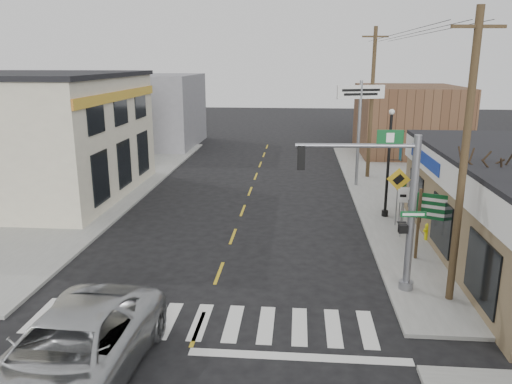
# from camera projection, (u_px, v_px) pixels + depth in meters

# --- Properties ---
(ground) EXTENTS (140.00, 140.00, 0.00)m
(ground) POSITION_uv_depth(u_px,v_px,m) (198.00, 329.00, 14.75)
(ground) COLOR black
(ground) RESTS_ON ground
(sidewalk_right) EXTENTS (6.00, 38.00, 0.13)m
(sidewalk_right) POSITION_uv_depth(u_px,v_px,m) (413.00, 208.00, 26.51)
(sidewalk_right) COLOR gray
(sidewalk_right) RESTS_ON ground
(sidewalk_left) EXTENTS (6.00, 38.00, 0.13)m
(sidewalk_left) POSITION_uv_depth(u_px,v_px,m) (86.00, 200.00, 28.00)
(sidewalk_left) COLOR gray
(sidewalk_left) RESTS_ON ground
(center_line) EXTENTS (0.12, 56.00, 0.01)m
(center_line) POSITION_uv_depth(u_px,v_px,m) (233.00, 236.00, 22.46)
(center_line) COLOR gold
(center_line) RESTS_ON ground
(crosswalk) EXTENTS (11.00, 2.20, 0.01)m
(crosswalk) POSITION_uv_depth(u_px,v_px,m) (201.00, 322.00, 15.14)
(crosswalk) COLOR silver
(crosswalk) RESTS_ON ground
(left_building) EXTENTS (12.00, 12.00, 6.80)m
(left_building) POSITION_uv_depth(u_px,v_px,m) (20.00, 138.00, 28.43)
(left_building) COLOR beige
(left_building) RESTS_ON ground
(bldg_distant_right) EXTENTS (8.00, 10.00, 5.60)m
(bldg_distant_right) POSITION_uv_depth(u_px,v_px,m) (408.00, 120.00, 41.93)
(bldg_distant_right) COLOR brown
(bldg_distant_right) RESTS_ON ground
(bldg_distant_left) EXTENTS (9.00, 10.00, 6.40)m
(bldg_distant_left) POSITION_uv_depth(u_px,v_px,m) (147.00, 110.00, 45.65)
(bldg_distant_left) COLOR gray
(bldg_distant_left) RESTS_ON ground
(suv) EXTENTS (3.29, 6.66, 1.82)m
(suv) POSITION_uv_depth(u_px,v_px,m) (71.00, 354.00, 11.90)
(suv) COLOR #AEB0B2
(suv) RESTS_ON ground
(traffic_signal_pole) EXTENTS (4.29, 0.36, 5.44)m
(traffic_signal_pole) POSITION_uv_depth(u_px,v_px,m) (393.00, 197.00, 16.28)
(traffic_signal_pole) COLOR gray
(traffic_signal_pole) RESTS_ON sidewalk_right
(guide_sign) EXTENTS (1.61, 0.14, 2.82)m
(guide_sign) POSITION_uv_depth(u_px,v_px,m) (437.00, 215.00, 19.13)
(guide_sign) COLOR #4C3A23
(guide_sign) RESTS_ON sidewalk_right
(fire_hydrant) EXTENTS (0.23, 0.23, 0.74)m
(fire_hydrant) POSITION_uv_depth(u_px,v_px,m) (427.00, 231.00, 21.58)
(fire_hydrant) COLOR #C8C30B
(fire_hydrant) RESTS_ON sidewalk_right
(ped_crossing_sign) EXTENTS (1.07, 0.08, 2.76)m
(ped_crossing_sign) POSITION_uv_depth(u_px,v_px,m) (398.00, 186.00, 23.11)
(ped_crossing_sign) COLOR gray
(ped_crossing_sign) RESTS_ON sidewalk_right
(lamp_post) EXTENTS (0.69, 0.54, 5.32)m
(lamp_post) POSITION_uv_depth(u_px,v_px,m) (390.00, 155.00, 24.17)
(lamp_post) COLOR black
(lamp_post) RESTS_ON sidewalk_right
(dance_center_sign) EXTENTS (3.01, 0.19, 6.39)m
(dance_center_sign) POSITION_uv_depth(u_px,v_px,m) (360.00, 107.00, 29.92)
(dance_center_sign) COLOR gray
(dance_center_sign) RESTS_ON sidewalk_right
(bare_tree) EXTENTS (2.70, 2.70, 5.40)m
(bare_tree) POSITION_uv_depth(u_px,v_px,m) (485.00, 160.00, 17.12)
(bare_tree) COLOR black
(bare_tree) RESTS_ON sidewalk_right
(shrub_back) EXTENTS (1.06, 1.06, 0.80)m
(shrub_back) POSITION_uv_depth(u_px,v_px,m) (478.00, 250.00, 19.47)
(shrub_back) COLOR black
(shrub_back) RESTS_ON sidewalk_right
(utility_pole_near) EXTENTS (1.58, 0.24, 9.09)m
(utility_pole_near) POSITION_uv_depth(u_px,v_px,m) (464.00, 159.00, 15.16)
(utility_pole_near) COLOR #473921
(utility_pole_near) RESTS_ON sidewalk_right
(utility_pole_far) EXTENTS (1.67, 0.25, 9.60)m
(utility_pole_far) POSITION_uv_depth(u_px,v_px,m) (372.00, 102.00, 32.14)
(utility_pole_far) COLOR #47321F
(utility_pole_far) RESTS_ON sidewalk_right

